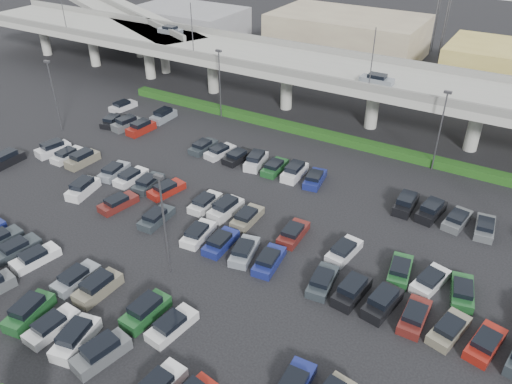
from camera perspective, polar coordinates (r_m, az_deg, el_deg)
ground at (r=52.52m, az=-4.29°, el=-4.04°), size 280.00×280.00×0.00m
overpass at (r=74.87m, az=9.74°, el=13.02°), size 150.00×13.00×15.80m
on_ramp at (r=111.85m, az=-14.54°, el=18.75°), size 50.93×30.13×8.80m
hedge at (r=71.16m, az=7.23°, el=6.60°), size 66.00×1.60×1.10m
parked_cars at (r=50.00m, az=-6.97°, el=-5.45°), size 63.10×41.63×1.67m
light_poles at (r=52.69m, az=-7.03°, el=3.94°), size 66.90×48.38×10.30m
distant_buildings at (r=100.67m, az=23.14°, el=13.98°), size 138.00×24.00×9.00m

